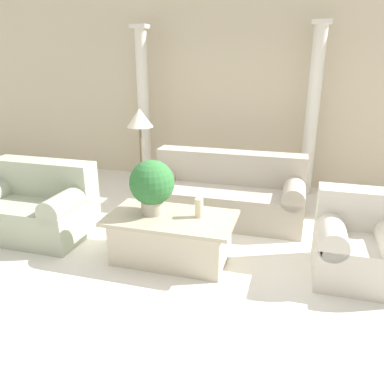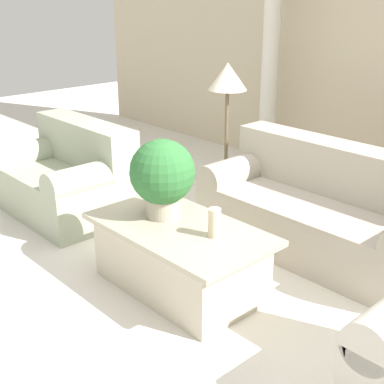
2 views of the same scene
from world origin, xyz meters
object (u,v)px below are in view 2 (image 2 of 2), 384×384
at_px(coffee_table, 179,257).
at_px(sofa_long, 324,211).
at_px(floor_lamp, 227,83).
at_px(loveseat, 68,177).
at_px(potted_plant, 162,175).

bearing_deg(coffee_table, sofa_long, 75.08).
height_order(coffee_table, floor_lamp, floor_lamp).
height_order(sofa_long, loveseat, same).
xyz_separation_m(loveseat, coffee_table, (1.83, -0.17, -0.11)).
relative_size(coffee_table, floor_lamp, 0.95).
bearing_deg(loveseat, sofa_long, 27.41).
relative_size(coffee_table, potted_plant, 2.31).
height_order(loveseat, floor_lamp, floor_lamp).
distance_m(coffee_table, potted_plant, 0.61).
xyz_separation_m(sofa_long, loveseat, (-2.18, -1.13, 0.01)).
height_order(coffee_table, potted_plant, potted_plant).
xyz_separation_m(loveseat, potted_plant, (1.61, -0.13, 0.46)).
distance_m(loveseat, floor_lamp, 1.79).
bearing_deg(floor_lamp, sofa_long, -7.95).
distance_m(sofa_long, floor_lamp, 1.58).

